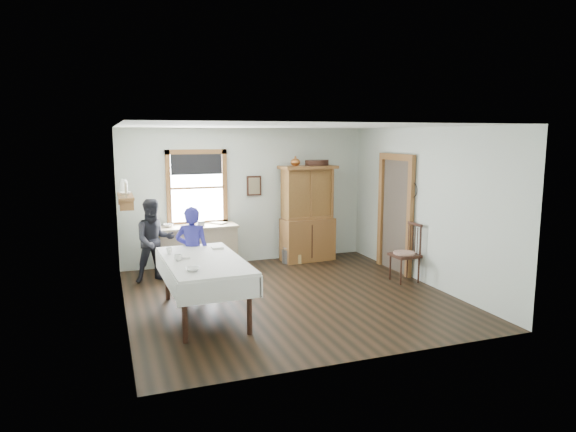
% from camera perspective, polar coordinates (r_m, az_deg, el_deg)
% --- Properties ---
extents(room, '(5.01, 5.01, 2.70)m').
position_cam_1_polar(room, '(8.02, 0.08, 0.28)').
color(room, black).
rests_on(room, ground).
extents(window, '(1.18, 0.07, 1.48)m').
position_cam_1_polar(window, '(10.11, -10.09, 3.55)').
color(window, white).
rests_on(window, room).
extents(doorway, '(0.09, 1.14, 2.22)m').
position_cam_1_polar(doorway, '(9.87, 11.88, 0.64)').
color(doorway, '#4A4035').
rests_on(doorway, room).
extents(wall_shelf, '(0.24, 1.00, 0.44)m').
position_cam_1_polar(wall_shelf, '(9.05, -17.64, 2.28)').
color(wall_shelf, brown).
rests_on(wall_shelf, room).
extents(framed_picture, '(0.30, 0.04, 0.40)m').
position_cam_1_polar(framed_picture, '(10.36, -3.78, 3.36)').
color(framed_picture, '#381D13').
rests_on(framed_picture, room).
extents(rug_beater, '(0.01, 0.27, 0.27)m').
position_cam_1_polar(rug_beater, '(9.35, 13.73, 3.56)').
color(rug_beater, black).
rests_on(rug_beater, room).
extents(work_counter, '(1.51, 0.61, 0.86)m').
position_cam_1_polar(work_counter, '(9.99, -9.99, -3.48)').
color(work_counter, tan).
rests_on(work_counter, room).
extents(china_hutch, '(1.18, 0.63, 1.95)m').
position_cam_1_polar(china_hutch, '(10.49, 2.20, 0.28)').
color(china_hutch, brown).
rests_on(china_hutch, room).
extents(dining_table, '(1.16, 2.11, 0.83)m').
position_cam_1_polar(dining_table, '(7.48, -9.29, -7.82)').
color(dining_table, silver).
rests_on(dining_table, room).
extents(spindle_chair, '(0.50, 0.50, 1.05)m').
position_cam_1_polar(spindle_chair, '(9.27, 12.85, -3.96)').
color(spindle_chair, '#381D13').
rests_on(spindle_chair, room).
extents(pail, '(0.31, 0.31, 0.27)m').
position_cam_1_polar(pail, '(10.41, 0.02, -4.49)').
color(pail, gray).
rests_on(pail, room).
extents(wicker_basket, '(0.38, 0.33, 0.19)m').
position_cam_1_polar(wicker_basket, '(10.42, 0.63, -4.71)').
color(wicker_basket, '#AC8B4E').
rests_on(wicker_basket, room).
extents(woman_blue, '(0.58, 0.48, 1.35)m').
position_cam_1_polar(woman_blue, '(8.30, -10.56, -4.31)').
color(woman_blue, navy).
rests_on(woman_blue, room).
extents(figure_dark, '(0.72, 0.59, 1.36)m').
position_cam_1_polar(figure_dark, '(9.30, -14.62, -2.99)').
color(figure_dark, black).
rests_on(figure_dark, room).
extents(table_cup_a, '(0.13, 0.13, 0.09)m').
position_cam_1_polar(table_cup_a, '(7.33, -12.12, -4.53)').
color(table_cup_a, white).
rests_on(table_cup_a, dining_table).
extents(table_cup_b, '(0.12, 0.12, 0.09)m').
position_cam_1_polar(table_cup_b, '(7.78, -13.06, -3.77)').
color(table_cup_b, white).
rests_on(table_cup_b, dining_table).
extents(table_bowl, '(0.24, 0.24, 0.05)m').
position_cam_1_polar(table_bowl, '(6.76, -10.56, -5.82)').
color(table_bowl, white).
rests_on(table_bowl, dining_table).
extents(counter_book, '(0.29, 0.31, 0.02)m').
position_cam_1_polar(counter_book, '(9.99, -8.12, -0.85)').
color(counter_book, '#7A6E51').
rests_on(counter_book, work_counter).
extents(counter_bowl, '(0.24, 0.24, 0.06)m').
position_cam_1_polar(counter_bowl, '(9.86, -13.15, -1.03)').
color(counter_bowl, white).
rests_on(counter_bowl, work_counter).
extents(shelf_bowl, '(0.22, 0.22, 0.05)m').
position_cam_1_polar(shelf_bowl, '(9.06, -17.65, 2.44)').
color(shelf_bowl, white).
rests_on(shelf_bowl, wall_shelf).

